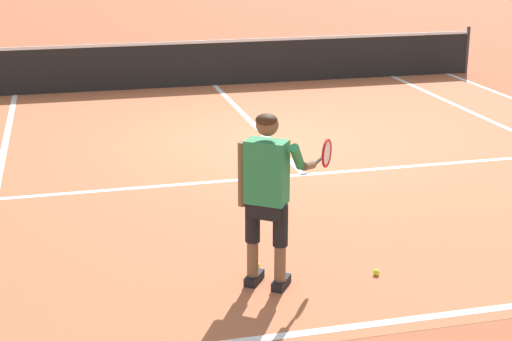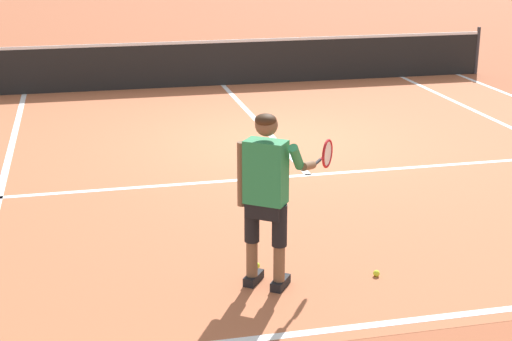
# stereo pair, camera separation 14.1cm
# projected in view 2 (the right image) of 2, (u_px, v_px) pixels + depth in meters

# --- Properties ---
(ground_plane) EXTENTS (80.00, 80.00, 0.00)m
(ground_plane) POSITION_uv_depth(u_px,v_px,m) (277.00, 142.00, 12.45)
(ground_plane) COLOR #9E5133
(court_inner_surface) EXTENTS (10.98, 10.97, 0.00)m
(court_inner_surface) POSITION_uv_depth(u_px,v_px,m) (287.00, 153.00, 11.84)
(court_inner_surface) COLOR #B2603D
(court_inner_surface) RESTS_ON ground
(line_baseline) EXTENTS (10.98, 0.10, 0.01)m
(line_baseline) POSITION_uv_depth(u_px,v_px,m) (443.00, 317.00, 6.94)
(line_baseline) COLOR white
(line_baseline) RESTS_ON ground
(line_service) EXTENTS (8.23, 0.10, 0.01)m
(line_service) POSITION_uv_depth(u_px,v_px,m) (309.00, 175.00, 10.81)
(line_service) COLOR white
(line_service) RESTS_ON ground
(line_centre_service) EXTENTS (0.10, 6.40, 0.01)m
(line_centre_service) POSITION_uv_depth(u_px,v_px,m) (256.00, 120.00, 13.78)
(line_centre_service) COLOR white
(line_centre_service) RESTS_ON ground
(line_singles_left) EXTENTS (0.10, 10.57, 0.01)m
(line_singles_left) POSITION_uv_depth(u_px,v_px,m) (5.00, 171.00, 10.96)
(line_singles_left) COLOR white
(line_singles_left) RESTS_ON ground
(tennis_net) EXTENTS (11.96, 0.08, 1.07)m
(tennis_net) POSITION_uv_depth(u_px,v_px,m) (223.00, 62.00, 16.60)
(tennis_net) COLOR #333338
(tennis_net) RESTS_ON ground
(tennis_player) EXTENTS (1.10, 0.85, 1.71)m
(tennis_player) POSITION_uv_depth(u_px,v_px,m) (268.00, 189.00, 7.24)
(tennis_player) COLOR black
(tennis_player) RESTS_ON ground
(tennis_ball_near_feet) EXTENTS (0.07, 0.07, 0.07)m
(tennis_ball_near_feet) POSITION_uv_depth(u_px,v_px,m) (257.00, 266.00, 7.90)
(tennis_ball_near_feet) COLOR #CCE02D
(tennis_ball_near_feet) RESTS_ON ground
(tennis_ball_by_baseline) EXTENTS (0.07, 0.07, 0.07)m
(tennis_ball_by_baseline) POSITION_uv_depth(u_px,v_px,m) (376.00, 273.00, 7.72)
(tennis_ball_by_baseline) COLOR #CCE02D
(tennis_ball_by_baseline) RESTS_ON ground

